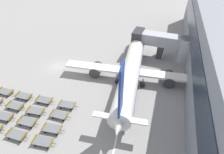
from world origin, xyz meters
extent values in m
plane|color=gray|center=(0.00, 0.00, 0.00)|extent=(500.00, 500.00, 0.00)
cube|color=#232D3D|center=(29.95, 0.00, 8.28)|extent=(0.12, 88.29, 4.81)
cylinder|color=#A8AAB2|center=(30.00, 12.42, 3.15)|extent=(4.95, 4.95, 6.30)
cube|color=#A8AAB2|center=(23.66, 12.70, 4.92)|extent=(12.82, 3.87, 2.74)
cube|color=#2D2D33|center=(17.33, 12.99, 4.92)|extent=(2.62, 5.05, 3.29)
cube|color=#38383D|center=(23.66, 12.70, 1.78)|extent=(1.73, 3.04, 3.55)
cylinder|color=white|center=(18.40, 1.78, 3.11)|extent=(6.72, 32.38, 3.68)
sphere|color=white|center=(16.87, 17.79, 3.11)|extent=(3.50, 3.50, 3.50)
cone|color=white|center=(19.92, -14.24, 3.11)|extent=(3.90, 4.73, 3.50)
cube|color=navy|center=(19.86, -13.56, 9.00)|extent=(0.54, 2.77, 8.11)
cube|color=white|center=(19.88, -13.74, 3.66)|extent=(8.40, 1.80, 0.24)
cube|color=white|center=(18.52, 0.49, 2.28)|extent=(29.91, 5.35, 0.44)
cylinder|color=#333338|center=(26.54, 1.66, 1.26)|extent=(2.75, 3.75, 2.42)
cylinder|color=#333338|center=(10.42, 0.12, 1.26)|extent=(2.75, 3.75, 2.42)
cube|color=navy|center=(18.40, 1.78, 2.46)|extent=(6.49, 29.19, 0.66)
cylinder|color=#56565B|center=(17.45, 11.71, 1.37)|extent=(0.24, 0.24, 1.63)
sphere|color=black|center=(17.45, 11.71, 0.56)|extent=(1.12, 1.12, 1.12)
cylinder|color=#56565B|center=(21.43, -1.17, 1.37)|extent=(0.24, 0.24, 1.63)
sphere|color=black|center=(21.43, -1.17, 0.56)|extent=(1.12, 1.12, 1.12)
cylinder|color=#56565B|center=(15.97, -1.69, 1.37)|extent=(0.24, 0.24, 1.63)
sphere|color=black|center=(15.97, -1.69, 0.56)|extent=(1.12, 1.12, 1.12)
cube|color=olive|center=(1.55, -19.33, 0.76)|extent=(0.25, 1.60, 0.32)
cube|color=#333338|center=(1.93, -19.29, 0.43)|extent=(0.70, 0.14, 0.06)
sphere|color=black|center=(1.07, -18.70, 0.18)|extent=(0.36, 0.36, 0.36)
cube|color=slate|center=(4.70, -19.31, 0.55)|extent=(2.98, 1.64, 0.10)
cube|color=olive|center=(6.13, -19.29, 0.76)|extent=(0.10, 1.60, 0.32)
cube|color=olive|center=(3.26, -19.33, 0.76)|extent=(0.10, 1.60, 0.32)
cube|color=#333338|center=(6.52, -19.29, 0.43)|extent=(0.70, 0.07, 0.06)
sphere|color=black|center=(5.74, -19.98, 0.18)|extent=(0.36, 0.36, 0.36)
sphere|color=black|center=(5.72, -18.62, 0.18)|extent=(0.36, 0.36, 0.36)
sphere|color=black|center=(3.67, -20.01, 0.18)|extent=(0.36, 0.36, 0.36)
sphere|color=black|center=(3.65, -18.65, 0.18)|extent=(0.36, 0.36, 0.36)
cube|color=slate|center=(9.35, -19.03, 0.55)|extent=(3.11, 1.91, 0.10)
cube|color=olive|center=(10.78, -18.87, 0.76)|extent=(0.25, 1.60, 0.32)
cube|color=olive|center=(7.92, -19.19, 0.76)|extent=(0.25, 1.60, 0.32)
cube|color=#333338|center=(11.16, -18.83, 0.43)|extent=(0.70, 0.14, 0.06)
sphere|color=black|center=(10.45, -19.59, 0.18)|extent=(0.36, 0.36, 0.36)
sphere|color=black|center=(10.30, -18.24, 0.18)|extent=(0.36, 0.36, 0.36)
sphere|color=black|center=(8.39, -19.82, 0.18)|extent=(0.36, 0.36, 0.36)
sphere|color=black|center=(8.24, -18.47, 0.18)|extent=(0.36, 0.36, 0.36)
cube|color=slate|center=(-0.03, -16.95, 0.55)|extent=(3.07, 1.83, 0.10)
cube|color=olive|center=(1.40, -16.84, 0.76)|extent=(0.21, 1.60, 0.32)
cube|color=#333338|center=(1.79, -16.81, 0.43)|extent=(0.70, 0.12, 0.06)
sphere|color=black|center=(1.06, -17.55, 0.18)|extent=(0.36, 0.36, 0.36)
sphere|color=black|center=(0.95, -16.19, 0.18)|extent=(0.36, 0.36, 0.36)
sphere|color=black|center=(-1.11, -16.36, 0.18)|extent=(0.36, 0.36, 0.36)
cube|color=slate|center=(4.60, -16.68, 0.55)|extent=(3.02, 1.72, 0.10)
cube|color=olive|center=(6.03, -16.62, 0.76)|extent=(0.15, 1.60, 0.32)
cube|color=olive|center=(3.16, -16.74, 0.76)|extent=(0.15, 1.60, 0.32)
cube|color=#333338|center=(6.42, -16.60, 0.43)|extent=(0.70, 0.09, 0.06)
sphere|color=black|center=(5.66, -17.32, 0.18)|extent=(0.36, 0.36, 0.36)
sphere|color=black|center=(5.60, -15.96, 0.18)|extent=(0.36, 0.36, 0.36)
sphere|color=black|center=(3.59, -17.40, 0.18)|extent=(0.36, 0.36, 0.36)
sphere|color=black|center=(3.53, -16.04, 0.18)|extent=(0.36, 0.36, 0.36)
cube|color=slate|center=(9.36, -16.59, 0.55)|extent=(3.11, 1.90, 0.10)
cube|color=olive|center=(10.79, -16.44, 0.76)|extent=(0.25, 1.60, 0.32)
cube|color=olive|center=(7.93, -16.74, 0.76)|extent=(0.25, 1.60, 0.32)
cube|color=#333338|center=(11.18, -16.40, 0.43)|extent=(0.70, 0.13, 0.06)
sphere|color=black|center=(10.46, -17.16, 0.18)|extent=(0.36, 0.36, 0.36)
sphere|color=black|center=(10.32, -15.81, 0.18)|extent=(0.36, 0.36, 0.36)
sphere|color=black|center=(8.40, -17.37, 0.18)|extent=(0.36, 0.36, 0.36)
sphere|color=black|center=(8.26, -16.02, 0.18)|extent=(0.36, 0.36, 0.36)
cube|color=olive|center=(-3.22, -14.50, 0.76)|extent=(0.25, 1.60, 0.32)
cube|color=#333338|center=(-2.83, -14.46, 0.43)|extent=(0.70, 0.14, 0.06)
sphere|color=black|center=(-3.70, -13.87, 0.18)|extent=(0.36, 0.36, 0.36)
cube|color=slate|center=(0.01, -14.35, 0.55)|extent=(3.00, 1.69, 0.10)
cube|color=olive|center=(1.45, -14.31, 0.76)|extent=(0.13, 1.60, 0.32)
cube|color=olive|center=(-1.43, -14.40, 0.76)|extent=(0.13, 1.60, 0.32)
cube|color=#333338|center=(1.84, -14.29, 0.43)|extent=(0.70, 0.08, 0.06)
sphere|color=black|center=(1.07, -15.00, 0.18)|extent=(0.36, 0.36, 0.36)
sphere|color=black|center=(1.02, -13.64, 0.18)|extent=(0.36, 0.36, 0.36)
sphere|color=black|center=(-1.00, -15.06, 0.18)|extent=(0.36, 0.36, 0.36)
sphere|color=black|center=(-1.04, -13.70, 0.18)|extent=(0.36, 0.36, 0.36)
cube|color=slate|center=(4.41, -14.20, 0.55)|extent=(3.10, 1.89, 0.10)
cube|color=olive|center=(5.84, -14.05, 0.76)|extent=(0.24, 1.60, 0.32)
cube|color=olive|center=(2.98, -14.35, 0.76)|extent=(0.24, 1.60, 0.32)
cube|color=#333338|center=(6.23, -14.01, 0.43)|extent=(0.70, 0.13, 0.06)
sphere|color=black|center=(5.51, -14.77, 0.18)|extent=(0.36, 0.36, 0.36)
sphere|color=black|center=(5.37, -13.42, 0.18)|extent=(0.36, 0.36, 0.36)
sphere|color=black|center=(3.45, -14.98, 0.18)|extent=(0.36, 0.36, 0.36)
sphere|color=black|center=(3.31, -13.63, 0.18)|extent=(0.36, 0.36, 0.36)
cube|color=slate|center=(8.97, -13.73, 0.55)|extent=(3.01, 1.70, 0.10)
cube|color=olive|center=(10.40, -13.69, 0.76)|extent=(0.13, 1.60, 0.32)
cube|color=olive|center=(7.53, -13.78, 0.76)|extent=(0.13, 1.60, 0.32)
cube|color=#333338|center=(10.79, -13.67, 0.43)|extent=(0.70, 0.08, 0.06)
sphere|color=black|center=(10.02, -14.38, 0.18)|extent=(0.36, 0.36, 0.36)
sphere|color=black|center=(9.98, -13.02, 0.18)|extent=(0.36, 0.36, 0.36)
sphere|color=black|center=(7.96, -14.45, 0.18)|extent=(0.36, 0.36, 0.36)
sphere|color=black|center=(7.91, -13.09, 0.18)|extent=(0.36, 0.36, 0.36)
cube|color=slate|center=(-4.69, -11.79, 0.55)|extent=(2.96, 1.61, 0.10)
cube|color=olive|center=(-3.26, -11.78, 0.76)|extent=(0.09, 1.60, 0.32)
cube|color=#333338|center=(-2.87, -11.78, 0.43)|extent=(0.70, 0.06, 0.06)
sphere|color=black|center=(-3.66, -12.47, 0.18)|extent=(0.36, 0.36, 0.36)
sphere|color=black|center=(-3.66, -11.11, 0.18)|extent=(0.36, 0.36, 0.36)
sphere|color=black|center=(-5.73, -11.11, 0.18)|extent=(0.36, 0.36, 0.36)
cube|color=slate|center=(-0.26, -11.68, 0.55)|extent=(3.01, 1.70, 0.10)
cube|color=olive|center=(1.17, -11.63, 0.76)|extent=(0.13, 1.60, 0.32)
cube|color=olive|center=(-1.70, -11.73, 0.76)|extent=(0.13, 1.60, 0.32)
cube|color=#333338|center=(1.56, -11.62, 0.43)|extent=(0.70, 0.08, 0.06)
sphere|color=black|center=(0.79, -12.33, 0.18)|extent=(0.36, 0.36, 0.36)
sphere|color=black|center=(0.75, -10.97, 0.18)|extent=(0.36, 0.36, 0.36)
sphere|color=black|center=(-1.27, -12.40, 0.18)|extent=(0.36, 0.36, 0.36)
sphere|color=black|center=(-1.32, -11.04, 0.18)|extent=(0.36, 0.36, 0.36)
cube|color=slate|center=(4.25, -11.39, 0.55)|extent=(3.04, 1.76, 0.10)
cube|color=olive|center=(5.68, -11.31, 0.76)|extent=(0.17, 1.60, 0.32)
cube|color=olive|center=(2.81, -11.47, 0.76)|extent=(0.17, 1.60, 0.32)
cube|color=#333338|center=(6.07, -11.29, 0.43)|extent=(0.70, 0.10, 0.06)
sphere|color=black|center=(5.32, -12.02, 0.18)|extent=(0.36, 0.36, 0.36)
sphere|color=black|center=(5.24, -10.66, 0.18)|extent=(0.36, 0.36, 0.36)
sphere|color=black|center=(3.25, -12.13, 0.18)|extent=(0.36, 0.36, 0.36)
sphere|color=black|center=(3.18, -10.77, 0.18)|extent=(0.36, 0.36, 0.36)
cube|color=slate|center=(9.05, -11.16, 0.55)|extent=(3.08, 1.85, 0.10)
cube|color=olive|center=(10.49, -11.04, 0.76)|extent=(0.22, 1.60, 0.32)
cube|color=olive|center=(7.62, -11.28, 0.76)|extent=(0.22, 1.60, 0.32)
cube|color=#333338|center=(10.88, -11.00, 0.43)|extent=(0.70, 0.12, 0.06)
sphere|color=black|center=(10.14, -11.75, 0.18)|extent=(0.36, 0.36, 0.36)
sphere|color=black|center=(10.03, -10.39, 0.18)|extent=(0.36, 0.36, 0.36)
sphere|color=black|center=(8.08, -11.92, 0.18)|extent=(0.36, 0.36, 0.36)
sphere|color=black|center=(7.97, -10.57, 0.18)|extent=(0.36, 0.36, 0.36)
cube|color=white|center=(18.93, -6.27, 0.00)|extent=(2.89, 27.19, 0.01)
camera|label=1|loc=(23.94, -30.21, 24.39)|focal=28.00mm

